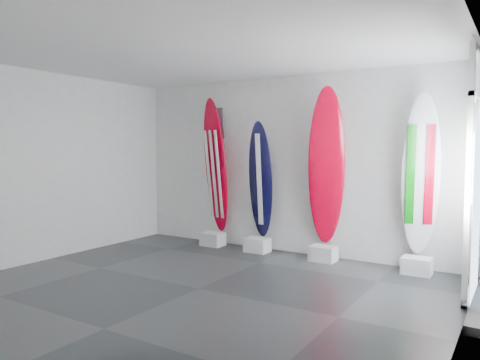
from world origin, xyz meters
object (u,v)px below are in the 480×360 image
Objects in this scene: surfboard_navy at (260,180)px; surfboard_swiss at (326,167)px; surfboard_italy at (421,175)px; surfboard_usa at (216,166)px.

surfboard_navy is 0.80× the size of surfboard_swiss.
surfboard_navy is 1.23m from surfboard_swiss.
surfboard_italy is (1.41, 0.00, -0.09)m from surfboard_swiss.
surfboard_swiss reaches higher than surfboard_italy.
surfboard_swiss is (1.20, 0.00, 0.25)m from surfboard_navy.
surfboard_swiss is at bearing 0.83° from surfboard_navy.
surfboard_navy is 0.86× the size of surfboard_italy.
surfboard_italy is (3.56, 0.00, -0.06)m from surfboard_usa.
surfboard_swiss is (2.15, 0.00, 0.03)m from surfboard_usa.
surfboard_usa is 0.97m from surfboard_navy.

